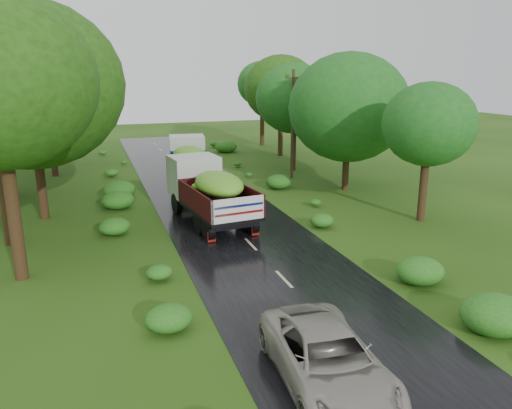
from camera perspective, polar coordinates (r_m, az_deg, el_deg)
name	(u,v)px	position (r m, az deg, el deg)	size (l,w,h in m)	color
ground	(334,332)	(15.47, 8.87, -14.18)	(120.00, 120.00, 0.00)	#1F410D
road	(275,269)	(19.57, 2.13, -7.41)	(6.50, 80.00, 0.02)	black
road_lines	(266,260)	(20.43, 1.14, -6.36)	(0.12, 69.60, 0.00)	#BFB78C
truck_near	(208,188)	(25.30, -5.51, 1.85)	(3.37, 7.41, 3.01)	black
truck_far	(189,159)	(34.03, -7.67, 5.21)	(3.42, 7.28, 2.94)	black
car	(327,359)	(12.85, 8.15, -17.06)	(2.34, 5.08, 1.41)	#A29B90
utility_pole	(293,123)	(35.12, 4.21, 9.23)	(1.30, 0.33, 7.48)	#382616
trees_left	(22,77)	(33.31, -25.14, 13.03)	(6.48, 32.65, 9.56)	black
trees_right	(309,98)	(37.75, 6.13, 11.97)	(5.22, 30.03, 7.46)	black
shrubs	(217,203)	(27.61, -4.45, 0.13)	(11.90, 44.00, 0.70)	#245714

